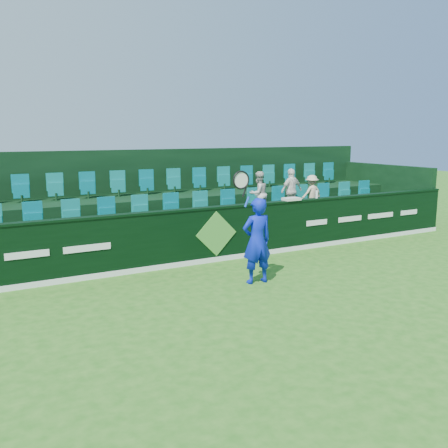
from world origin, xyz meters
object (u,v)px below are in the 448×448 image
spectator_middle (291,191)px  drinks_bottle (317,194)px  towel (291,199)px  tennis_player (257,240)px  spectator_right (312,193)px  spectator_left (259,194)px

spectator_middle → drinks_bottle: (0.01, -1.12, 0.01)m
towel → tennis_player: bearing=-139.8°
tennis_player → towel: (2.39, 2.02, 0.47)m
spectator_right → spectator_left: bearing=-1.3°
drinks_bottle → towel: bearing=180.0°
spectator_left → towel: spectator_left is taller
spectator_left → drinks_bottle: 1.61m
spectator_left → drinks_bottle: size_ratio=5.85×
tennis_player → spectator_middle: (3.22, 3.14, 0.53)m
spectator_left → spectator_middle: (1.14, 0.00, 0.02)m
spectator_left → spectator_right: 1.89m
spectator_middle → drinks_bottle: bearing=84.9°
drinks_bottle → tennis_player: bearing=-148.0°
towel → drinks_bottle: drinks_bottle is taller
tennis_player → spectator_middle: tennis_player is taller
spectator_left → towel: (0.30, -1.12, -0.04)m
spectator_left → drinks_bottle: (1.15, -1.12, 0.03)m
towel → drinks_bottle: (0.85, 0.00, 0.07)m
spectator_right → towel: spectator_right is taller
tennis_player → spectator_middle: size_ratio=1.90×
spectator_middle → towel: size_ratio=2.84×
spectator_left → spectator_right: spectator_left is taller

